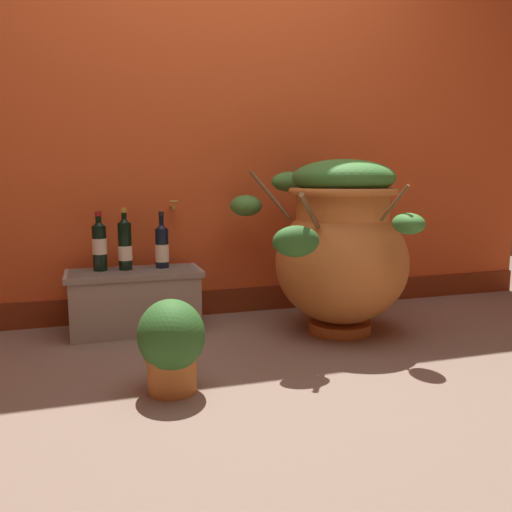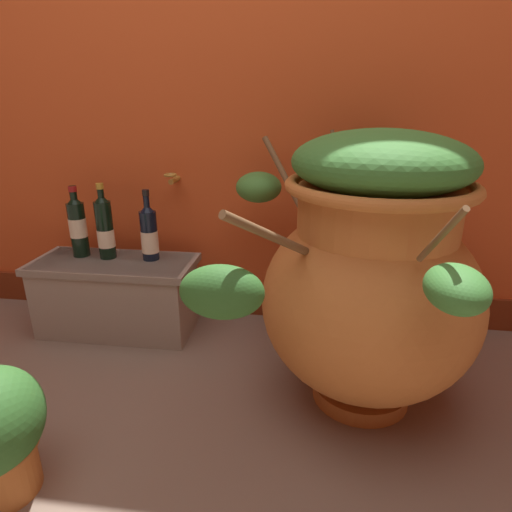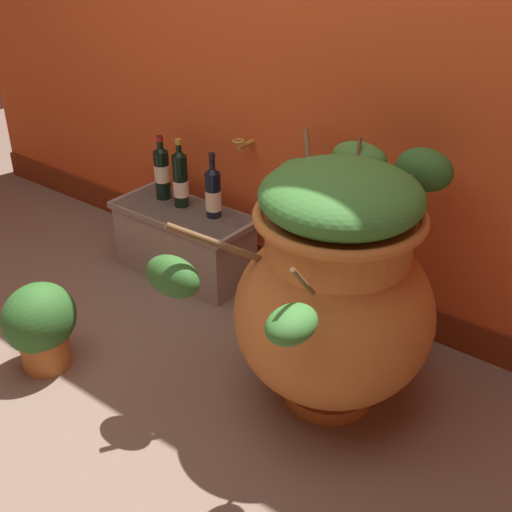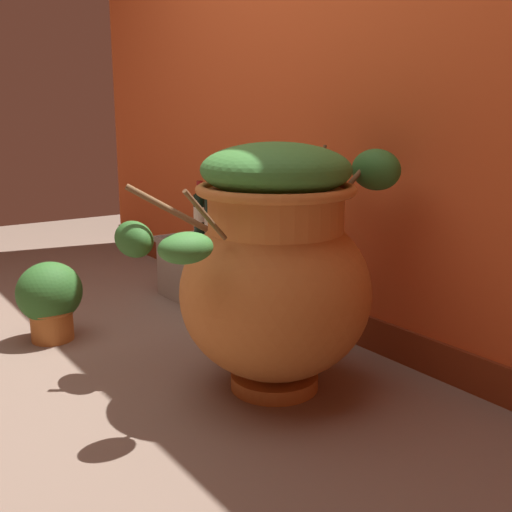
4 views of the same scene
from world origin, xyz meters
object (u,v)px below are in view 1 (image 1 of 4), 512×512
at_px(wine_bottle_right, 125,244).
at_px(potted_shrub, 171,343).
at_px(wine_bottle_left, 162,246).
at_px(wine_bottle_middle, 99,244).
at_px(terracotta_urn, 340,245).

height_order(wine_bottle_right, potted_shrub, wine_bottle_right).
height_order(wine_bottle_left, wine_bottle_right, wine_bottle_right).
relative_size(wine_bottle_middle, wine_bottle_right, 0.95).
relative_size(wine_bottle_left, potted_shrub, 0.84).
bearing_deg(wine_bottle_middle, potted_shrub, -75.81).
height_order(terracotta_urn, wine_bottle_right, terracotta_urn).
bearing_deg(potted_shrub, wine_bottle_middle, 104.19).
xyz_separation_m(terracotta_urn, potted_shrub, (-0.97, -0.53, -0.28)).
bearing_deg(wine_bottle_middle, terracotta_urn, -17.74).
xyz_separation_m(wine_bottle_right, potted_shrub, (0.10, -0.90, -0.28)).
relative_size(wine_bottle_left, wine_bottle_middle, 0.98).
bearing_deg(wine_bottle_middle, wine_bottle_left, -0.56).
distance_m(wine_bottle_middle, potted_shrub, 0.98).
relative_size(terracotta_urn, wine_bottle_middle, 3.14).
xyz_separation_m(wine_bottle_left, potted_shrub, (-0.09, -0.91, -0.26)).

